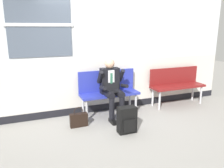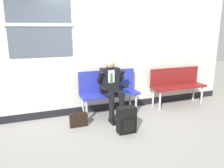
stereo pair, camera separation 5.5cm
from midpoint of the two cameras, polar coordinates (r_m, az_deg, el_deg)
ground_plane at (r=4.81m, az=0.27°, el=-8.88°), size 18.00×18.00×0.00m
station_wall at (r=5.02m, az=-2.44°, el=8.06°), size 6.55×0.16×2.71m
bench_with_person at (r=4.94m, az=-0.56°, el=-1.27°), size 1.29×0.42×0.97m
bench_empty at (r=5.80m, az=16.43°, el=0.27°), size 1.39×0.42×0.91m
person_seated at (r=4.73m, az=0.31°, el=-0.70°), size 0.57×0.70×1.25m
backpack at (r=4.14m, az=4.12°, el=-9.20°), size 0.34×0.22×0.49m
handbag at (r=4.46m, az=-8.14°, el=-8.93°), size 0.34×0.10×0.40m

